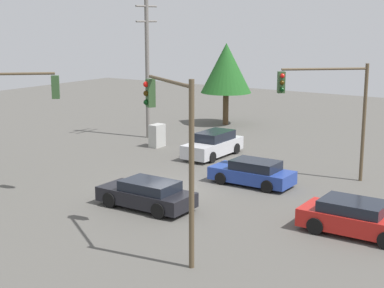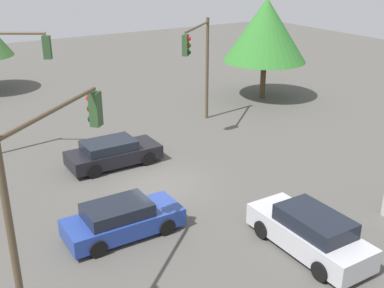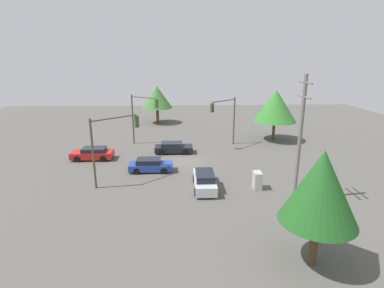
% 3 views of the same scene
% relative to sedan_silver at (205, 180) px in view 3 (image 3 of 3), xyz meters
% --- Properties ---
extents(ground_plane, '(80.00, 80.00, 0.00)m').
position_rel_sedan_silver_xyz_m(ground_plane, '(-7.11, -1.99, -0.72)').
color(ground_plane, '#54514C').
extents(sedan_silver, '(4.55, 1.85, 1.50)m').
position_rel_sedan_silver_xyz_m(sedan_silver, '(0.00, 0.00, 0.00)').
color(sedan_silver, silver).
rests_on(sedan_silver, ground_plane).
extents(sedan_dark, '(1.96, 4.35, 1.26)m').
position_rel_sedan_silver_xyz_m(sedan_dark, '(-10.09, -2.82, -0.10)').
color(sedan_dark, black).
rests_on(sedan_dark, ground_plane).
extents(sedan_red, '(2.04, 4.41, 1.32)m').
position_rel_sedan_silver_xyz_m(sedan_red, '(-8.11, -11.56, -0.07)').
color(sedan_red, red).
rests_on(sedan_red, ground_plane).
extents(sedan_blue, '(1.86, 4.19, 1.27)m').
position_rel_sedan_silver_xyz_m(sedan_blue, '(-4.24, -4.95, -0.10)').
color(sedan_blue, '#233D93').
rests_on(sedan_blue, ground_plane).
extents(traffic_signal_main, '(3.04, 3.42, 6.01)m').
position_rel_sedan_silver_xyz_m(traffic_signal_main, '(-12.47, 3.53, 3.44)').
color(traffic_signal_main, brown).
rests_on(traffic_signal_main, ground_plane).
extents(traffic_signal_cross, '(2.33, 3.53, 6.33)m').
position_rel_sedan_silver_xyz_m(traffic_signal_cross, '(-13.46, -6.68, 3.62)').
color(traffic_signal_cross, brown).
rests_on(traffic_signal_cross, ground_plane).
extents(traffic_signal_aux, '(3.21, 3.59, 6.01)m').
position_rel_sedan_silver_xyz_m(traffic_signal_aux, '(-1.67, -7.85, 3.45)').
color(traffic_signal_aux, brown).
rests_on(traffic_signal_aux, ground_plane).
extents(utility_pole_tall, '(2.20, 0.28, 9.60)m').
position_rel_sedan_silver_xyz_m(utility_pole_tall, '(2.35, 6.82, 4.37)').
color(utility_pole_tall, slate).
rests_on(utility_pole_tall, ground_plane).
extents(electrical_cabinet, '(1.02, 0.64, 1.48)m').
position_rel_sedan_silver_xyz_m(electrical_cabinet, '(0.23, 4.44, 0.02)').
color(electrical_cabinet, '#B2B2AD').
rests_on(electrical_cabinet, ground_plane).
extents(tree_left, '(5.12, 5.12, 6.26)m').
position_rel_sedan_silver_xyz_m(tree_left, '(-27.13, -5.82, 3.68)').
color(tree_left, brown).
rests_on(tree_left, ground_plane).
extents(tree_far, '(3.94, 3.94, 6.36)m').
position_rel_sedan_silver_xyz_m(tree_far, '(9.86, 4.97, 3.70)').
color(tree_far, '#4C3823').
rests_on(tree_far, ground_plane).
extents(tree_corner, '(5.56, 5.56, 6.72)m').
position_rel_sedan_silver_xyz_m(tree_corner, '(-15.25, 10.53, 3.93)').
color(tree_corner, '#4C3823').
rests_on(tree_corner, ground_plane).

